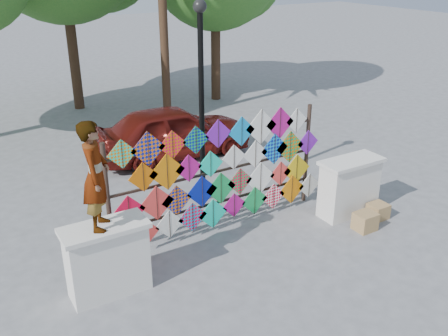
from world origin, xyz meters
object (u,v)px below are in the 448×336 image
Objects in this scene: vendor_woman at (96,176)px; lamppost at (201,87)px; sedan at (173,131)px; kite_rack at (225,173)px.

vendor_woman is 0.40× the size of lamppost.
sedan is (3.67, 5.04, -1.43)m from vendor_woman.
lamppost reaches higher than kite_rack.
lamppost is (3.04, 2.20, 0.53)m from vendor_woman.
vendor_woman is 0.41× the size of sedan.
kite_rack is 3.15m from vendor_woman.
kite_rack is 4.22m from sedan.
vendor_woman is at bearing 146.71° from sedan.
kite_rack is 1.14× the size of sedan.
lamppost reaches higher than vendor_woman.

